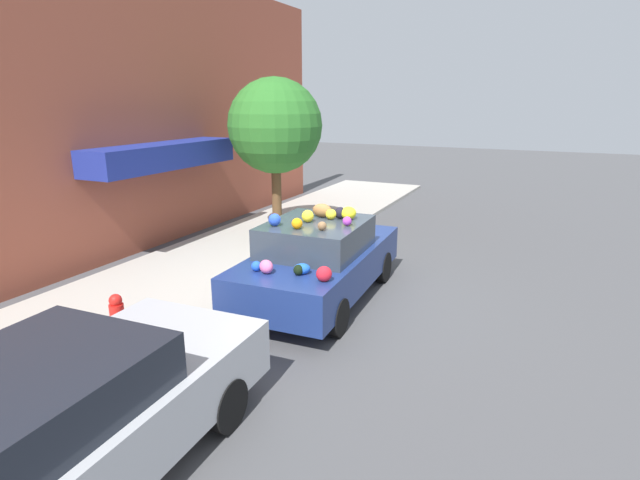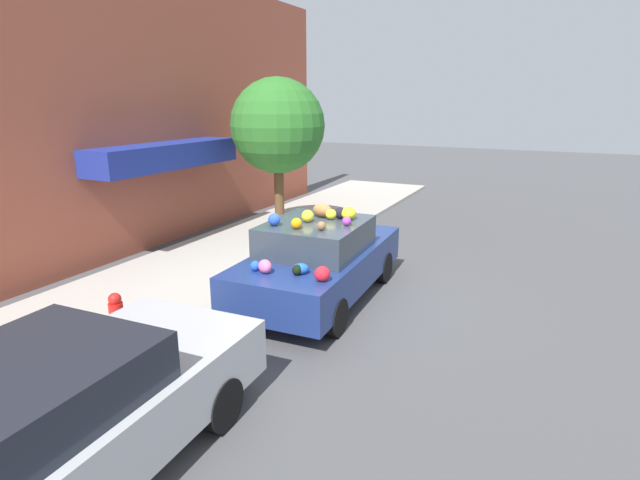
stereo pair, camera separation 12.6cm
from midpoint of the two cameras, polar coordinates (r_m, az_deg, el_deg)
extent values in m
plane|color=#4C4C4F|center=(8.96, -1.09, -6.50)|extent=(60.00, 60.00, 0.00)
cube|color=#B2ADA3|center=(10.35, -14.67, -3.62)|extent=(24.00, 3.20, 0.10)
cube|color=#9E4C38|center=(11.39, -24.81, 13.23)|extent=(18.00, 0.30, 6.34)
cube|color=navy|center=(11.90, -17.70, 9.16)|extent=(4.06, 0.90, 0.55)
cylinder|color=brown|center=(12.62, -5.25, 4.95)|extent=(0.24, 0.24, 1.87)
sphere|color=#2D7228|center=(12.42, -5.45, 12.86)|extent=(2.30, 2.30, 2.30)
cylinder|color=red|center=(7.67, -22.52, -8.70)|extent=(0.20, 0.20, 0.55)
sphere|color=red|center=(7.54, -22.79, -6.38)|extent=(0.18, 0.18, 0.18)
cube|color=navy|center=(8.70, -0.41, -2.95)|extent=(4.06, 1.91, 0.62)
cube|color=#333D47|center=(8.39, -0.85, 0.40)|extent=(1.86, 1.61, 0.51)
cylinder|color=black|center=(10.18, -1.82, -1.99)|extent=(0.59, 0.21, 0.58)
cylinder|color=black|center=(9.66, 6.85, -3.09)|extent=(0.59, 0.21, 0.58)
cylinder|color=black|center=(8.13, -9.10, -6.89)|extent=(0.59, 0.21, 0.58)
cylinder|color=black|center=(7.47, 1.53, -8.80)|extent=(0.59, 0.21, 0.58)
sphere|color=orange|center=(7.87, -3.10, 1.90)|extent=(0.24, 0.24, 0.17)
sphere|color=black|center=(8.53, 1.90, 3.11)|extent=(0.28, 0.28, 0.20)
sphere|color=black|center=(7.31, -2.96, -3.44)|extent=(0.19, 0.19, 0.16)
sphere|color=blue|center=(7.54, -7.76, -2.98)|extent=(0.20, 0.20, 0.15)
ellipsoid|color=olive|center=(8.66, -0.16, 3.41)|extent=(0.28, 0.39, 0.23)
ellipsoid|color=yellow|center=(8.52, 2.85, 3.10)|extent=(0.43, 0.38, 0.21)
ellipsoid|color=brown|center=(9.48, 0.16, 1.32)|extent=(0.40, 0.42, 0.23)
sphere|color=green|center=(9.30, 3.42, 1.09)|extent=(0.32, 0.32, 0.25)
sphere|color=yellow|center=(8.30, -1.87, 2.75)|extent=(0.26, 0.26, 0.20)
ellipsoid|color=white|center=(9.41, 3.96, 1.16)|extent=(0.34, 0.34, 0.22)
sphere|color=yellow|center=(10.26, 1.26, 2.46)|extent=(0.31, 0.31, 0.23)
sphere|color=#885F3F|center=(9.88, 2.40, 2.00)|extent=(0.35, 0.35, 0.26)
ellipsoid|color=red|center=(7.04, -0.05, -3.90)|extent=(0.28, 0.29, 0.22)
sphere|color=green|center=(9.26, 4.19, 0.86)|extent=(0.24, 0.24, 0.21)
ellipsoid|color=pink|center=(7.42, -6.64, -3.05)|extent=(0.30, 0.31, 0.20)
ellipsoid|color=yellow|center=(8.49, 0.85, 2.96)|extent=(0.22, 0.22, 0.17)
sphere|color=blue|center=(8.08, -5.65, 2.32)|extent=(0.25, 0.25, 0.20)
ellipsoid|color=blue|center=(7.35, -2.58, -3.31)|extent=(0.31, 0.32, 0.16)
sphere|color=purple|center=(8.07, 2.68, 2.17)|extent=(0.21, 0.21, 0.15)
sphere|color=brown|center=(7.77, -0.22, 1.62)|extent=(0.20, 0.20, 0.14)
cube|color=#B7BABF|center=(5.16, -28.61, -19.20)|extent=(4.45, 1.97, 0.63)
cube|color=#1E232D|center=(4.80, -31.15, -14.68)|extent=(2.04, 1.65, 0.46)
cylinder|color=black|center=(6.60, -23.58, -13.78)|extent=(0.58, 0.20, 0.58)
cylinder|color=black|center=(5.64, -11.27, -18.02)|extent=(0.58, 0.20, 0.58)
camera|label=1|loc=(0.06, -90.42, -0.12)|focal=28.00mm
camera|label=2|loc=(0.06, 89.58, 0.12)|focal=28.00mm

